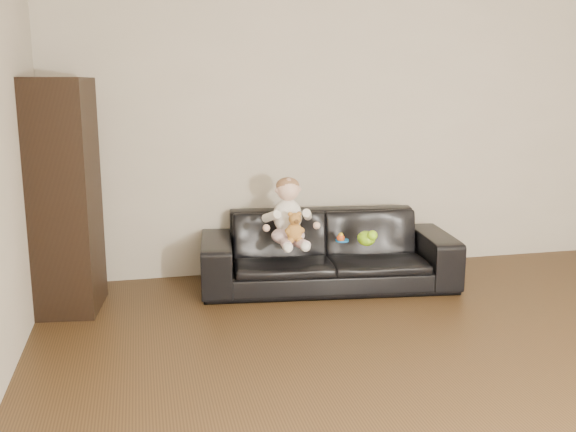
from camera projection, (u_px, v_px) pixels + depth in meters
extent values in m
plane|color=#422C17|center=(534.00, 423.00, 3.03)|extent=(5.50, 5.50, 0.00)
plane|color=#BDB39E|center=(353.00, 116.00, 5.39)|extent=(5.00, 0.00, 5.00)
imported|color=black|center=(327.00, 250.00, 5.04)|extent=(2.04, 0.99, 0.57)
cube|color=black|center=(65.00, 197.00, 4.42)|extent=(0.47, 0.60, 1.61)
cube|color=silver|center=(64.00, 144.00, 4.35)|extent=(0.21, 0.27, 0.28)
ellipsoid|color=silver|center=(288.00, 236.00, 4.84)|extent=(0.26, 0.23, 0.14)
ellipsoid|color=white|center=(288.00, 216.00, 4.82)|extent=(0.23, 0.19, 0.26)
sphere|color=beige|center=(288.00, 189.00, 4.77)|extent=(0.18, 0.18, 0.17)
ellipsoid|color=#8C603F|center=(288.00, 186.00, 4.77)|extent=(0.18, 0.18, 0.12)
cylinder|color=silver|center=(286.00, 244.00, 4.68)|extent=(0.08, 0.22, 0.08)
cylinder|color=silver|center=(300.00, 243.00, 4.70)|extent=(0.08, 0.22, 0.08)
sphere|color=white|center=(288.00, 248.00, 4.57)|extent=(0.07, 0.07, 0.07)
sphere|color=white|center=(305.00, 247.00, 4.60)|extent=(0.07, 0.07, 0.07)
cylinder|color=white|center=(271.00, 216.00, 4.74)|extent=(0.07, 0.18, 0.12)
cylinder|color=white|center=(307.00, 215.00, 4.80)|extent=(0.07, 0.18, 0.12)
ellipsoid|color=#AF7632|center=(294.00, 232.00, 4.67)|extent=(0.13, 0.11, 0.14)
sphere|color=#AF7632|center=(295.00, 219.00, 4.64)|extent=(0.10, 0.10, 0.09)
sphere|color=#AF7632|center=(290.00, 214.00, 4.63)|extent=(0.04, 0.04, 0.04)
sphere|color=#AF7632|center=(299.00, 214.00, 4.65)|extent=(0.04, 0.04, 0.04)
sphere|color=#593819|center=(296.00, 221.00, 4.60)|extent=(0.04, 0.04, 0.04)
ellipsoid|color=#8BD819|center=(366.00, 238.00, 4.81)|extent=(0.17, 0.19, 0.11)
sphere|color=#E04D1A|center=(341.00, 238.00, 4.92)|extent=(0.06, 0.06, 0.06)
cylinder|color=blue|center=(342.00, 240.00, 4.95)|extent=(0.11, 0.11, 0.01)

